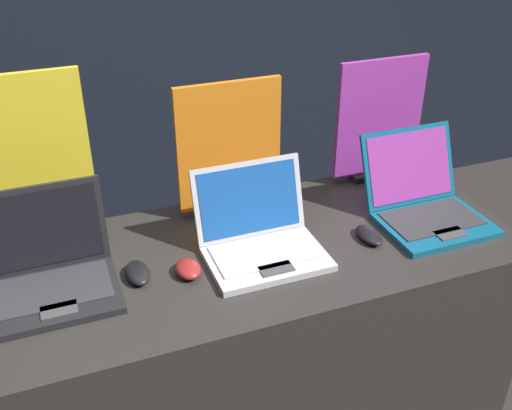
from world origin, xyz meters
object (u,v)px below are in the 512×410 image
at_px(promo_stand_front, 33,167).
at_px(promo_stand_back, 379,123).
at_px(mouse_front, 137,273).
at_px(laptop_middle, 261,235).
at_px(laptop_front, 52,269).
at_px(mouse_middle, 188,269).
at_px(laptop_back, 424,201).
at_px(promo_stand_middle, 230,152).
at_px(mouse_back, 369,235).

relative_size(promo_stand_front, promo_stand_back, 1.20).
bearing_deg(promo_stand_front, promo_stand_back, 1.05).
bearing_deg(mouse_front, promo_stand_front, 127.99).
bearing_deg(laptop_middle, laptop_front, 176.44).
bearing_deg(mouse_middle, laptop_back, 1.98).
relative_size(promo_stand_middle, mouse_back, 3.77).
distance_m(mouse_front, promo_stand_front, 0.43).
relative_size(mouse_middle, mouse_back, 0.84).
xyz_separation_m(mouse_middle, laptop_back, (0.80, 0.03, 0.04)).
height_order(promo_stand_front, mouse_back, promo_stand_front).
bearing_deg(promo_stand_middle, laptop_back, -25.84).
bearing_deg(laptop_front, mouse_middle, -11.28).
height_order(promo_stand_middle, mouse_back, promo_stand_middle).
bearing_deg(mouse_middle, promo_stand_back, 22.89).
height_order(laptop_front, promo_stand_middle, promo_stand_middle).
relative_size(mouse_middle, laptop_back, 0.28).
height_order(mouse_front, promo_stand_middle, promo_stand_middle).
bearing_deg(laptop_back, laptop_front, 177.85).
bearing_deg(laptop_middle, mouse_back, -10.21).
xyz_separation_m(laptop_front, promo_stand_middle, (0.59, 0.23, 0.15)).
bearing_deg(mouse_middle, mouse_front, 165.27).
height_order(mouse_front, mouse_middle, mouse_middle).
bearing_deg(mouse_back, mouse_front, 174.98).
relative_size(laptop_front, laptop_middle, 0.95).
xyz_separation_m(mouse_middle, promo_stand_middle, (0.23, 0.30, 0.19)).
bearing_deg(mouse_front, laptop_back, -0.50).
bearing_deg(mouse_back, promo_stand_back, 57.53).
distance_m(laptop_middle, promo_stand_middle, 0.31).
xyz_separation_m(promo_stand_front, laptop_back, (1.16, -0.29, -0.19)).
bearing_deg(promo_stand_middle, mouse_back, -44.41).
height_order(mouse_front, laptop_back, laptop_back).
xyz_separation_m(promo_stand_front, promo_stand_back, (1.16, 0.02, -0.04)).
distance_m(mouse_middle, mouse_back, 0.57).
xyz_separation_m(promo_stand_middle, laptop_back, (0.57, -0.27, -0.15)).
distance_m(promo_stand_middle, mouse_back, 0.51).
bearing_deg(laptop_back, promo_stand_back, 90.00).
xyz_separation_m(laptop_middle, mouse_middle, (-0.23, -0.03, -0.04)).
relative_size(promo_stand_front, laptop_middle, 1.55).
bearing_deg(laptop_front, mouse_front, -9.09).
bearing_deg(laptop_front, promo_stand_middle, 21.41).
xyz_separation_m(mouse_back, promo_stand_back, (0.23, 0.36, 0.20)).
distance_m(promo_stand_front, promo_stand_middle, 0.59).
distance_m(mouse_front, laptop_back, 0.94).
distance_m(laptop_middle, mouse_back, 0.34).
distance_m(laptop_front, mouse_front, 0.23).
bearing_deg(laptop_middle, promo_stand_middle, 90.00).
bearing_deg(mouse_front, laptop_front, 170.91).
height_order(laptop_back, mouse_back, laptop_back).
xyz_separation_m(promo_stand_middle, promo_stand_back, (0.57, 0.04, 0.00)).
distance_m(mouse_front, promo_stand_middle, 0.50).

